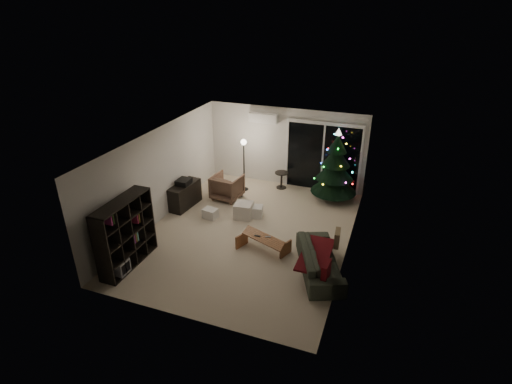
% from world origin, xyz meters
% --- Properties ---
extents(room, '(6.50, 7.51, 2.60)m').
position_xyz_m(room, '(0.46, 1.49, 1.02)').
color(room, beige).
rests_on(room, ground).
extents(bookshelf, '(1.00, 1.63, 1.60)m').
position_xyz_m(bookshelf, '(-2.25, -2.17, 0.80)').
color(bookshelf, black).
rests_on(bookshelf, floor).
extents(media_cabinet, '(0.52, 1.15, 0.70)m').
position_xyz_m(media_cabinet, '(-2.25, 0.75, 0.35)').
color(media_cabinet, black).
rests_on(media_cabinet, floor).
extents(stereo, '(0.35, 0.42, 0.15)m').
position_xyz_m(stereo, '(-2.25, 0.75, 0.77)').
color(stereo, black).
rests_on(stereo, media_cabinet).
extents(armchair, '(0.88, 0.91, 0.75)m').
position_xyz_m(armchair, '(-1.31, 1.63, 0.38)').
color(armchair, brown).
rests_on(armchair, floor).
extents(ottoman, '(0.54, 0.54, 0.43)m').
position_xyz_m(ottoman, '(-0.41, 0.71, 0.22)').
color(ottoman, beige).
rests_on(ottoman, floor).
extents(cardboard_box_a, '(0.43, 0.35, 0.27)m').
position_xyz_m(cardboard_box_a, '(-1.27, 0.37, 0.14)').
color(cardboard_box_a, silver).
rests_on(cardboard_box_a, floor).
extents(cardboard_box_b, '(0.50, 0.42, 0.31)m').
position_xyz_m(cardboard_box_b, '(-0.15, 0.87, 0.16)').
color(cardboard_box_b, silver).
rests_on(cardboard_box_b, floor).
extents(side_table, '(0.53, 0.53, 0.53)m').
position_xyz_m(side_table, '(0.00, 2.90, 0.27)').
color(side_table, black).
rests_on(side_table, floor).
extents(floor_lamp, '(0.26, 0.26, 1.59)m').
position_xyz_m(floor_lamp, '(-1.06, 2.38, 0.80)').
color(floor_lamp, black).
rests_on(floor_lamp, floor).
extents(sofa, '(1.47, 2.13, 0.58)m').
position_xyz_m(sofa, '(2.05, -0.95, 0.29)').
color(sofa, '#434C3E').
rests_on(sofa, floor).
extents(sofa_throw, '(0.62, 1.43, 0.05)m').
position_xyz_m(sofa_throw, '(1.95, -0.95, 0.42)').
color(sofa_throw, '#5C0D0F').
rests_on(sofa_throw, sofa).
extents(cushion_a, '(0.15, 0.39, 0.38)m').
position_xyz_m(cushion_a, '(2.30, -0.30, 0.52)').
color(cushion_a, brown).
rests_on(cushion_a, sofa).
extents(cushion_b, '(0.14, 0.39, 0.38)m').
position_xyz_m(cushion_b, '(2.30, -1.60, 0.52)').
color(cushion_b, '#5C0D0F').
rests_on(cushion_b, sofa).
extents(coffee_table, '(1.24, 0.81, 0.37)m').
position_xyz_m(coffee_table, '(0.63, -0.63, 0.19)').
color(coffee_table, '#9F5730').
rests_on(coffee_table, floor).
extents(remote_a, '(0.15, 0.04, 0.02)m').
position_xyz_m(remote_a, '(0.48, -0.63, 0.38)').
color(remote_a, black).
rests_on(remote_a, coffee_table).
extents(remote_b, '(0.14, 0.08, 0.02)m').
position_xyz_m(remote_b, '(0.73, -0.58, 0.38)').
color(remote_b, slate).
rests_on(remote_b, coffee_table).
extents(christmas_tree, '(1.75, 1.75, 2.19)m').
position_xyz_m(christmas_tree, '(1.68, 2.70, 1.09)').
color(christmas_tree, black).
rests_on(christmas_tree, floor).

